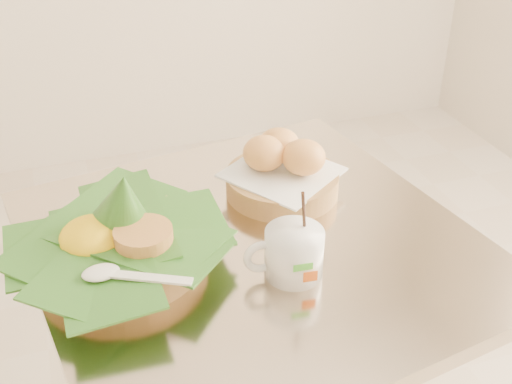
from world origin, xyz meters
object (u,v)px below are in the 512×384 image
object	(u,v)px
cafe_table	(255,337)
rice_basket	(118,237)
bread_basket	(282,171)
coffee_mug	(292,252)

from	to	relation	value
cafe_table	rice_basket	xyz separation A→B (m)	(-0.22, 0.02, 0.27)
bread_basket	coffee_mug	size ratio (longest dim) A/B	1.58
rice_basket	cafe_table	bearing A→B (deg)	-4.90
cafe_table	coffee_mug	bearing A→B (deg)	-74.82
cafe_table	rice_basket	world-z (taller)	rice_basket
cafe_table	bread_basket	size ratio (longest dim) A/B	3.25
rice_basket	coffee_mug	distance (m)	0.27
cafe_table	rice_basket	distance (m)	0.34
bread_basket	coffee_mug	bearing A→B (deg)	-107.05
cafe_table	bread_basket	xyz separation A→B (m)	(0.10, 0.13, 0.26)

